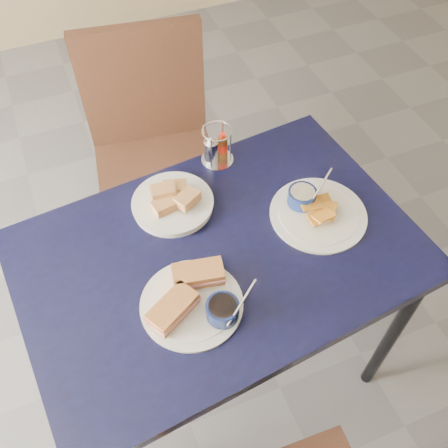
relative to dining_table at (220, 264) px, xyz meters
name	(u,v)px	position (x,y,z in m)	size (l,w,h in m)	color
ground	(248,321)	(0.16, 0.10, -0.68)	(6.00, 6.00, 0.00)	#535359
dining_table	(220,264)	(0.00, 0.00, 0.00)	(1.24, 0.89, 0.75)	black
chair_far	(149,140)	(-0.02, 0.72, -0.10)	(0.54, 0.53, 1.01)	black
sandwich_plate	(195,299)	(-0.13, -0.14, 0.09)	(0.31, 0.28, 0.12)	white
plantain_plate	(314,208)	(0.33, 0.03, 0.09)	(0.30, 0.30, 0.12)	white
bread_basket	(173,202)	(-0.07, 0.22, 0.09)	(0.25, 0.25, 0.07)	white
condiment_caddy	(216,148)	(0.13, 0.36, 0.13)	(0.11, 0.11, 0.14)	silver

